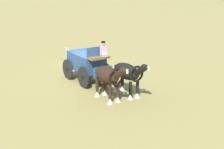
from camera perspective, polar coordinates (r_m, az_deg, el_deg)
ground_plane at (r=24.08m, az=-3.92°, el=-0.98°), size 220.00×220.00×0.00m
show_wagon at (r=23.61m, az=-3.80°, el=1.81°), size 5.64×1.91×2.86m
draft_horse_near at (r=21.06m, az=2.46°, el=0.25°), size 3.19×0.98×2.23m
draft_horse_off at (r=20.36m, az=-0.52°, el=-0.28°), size 3.00×0.99×2.26m
sponsor_banner at (r=27.31m, az=-6.31°, el=2.35°), size 3.11×0.89×1.10m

